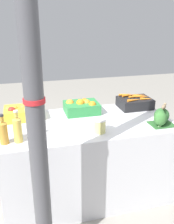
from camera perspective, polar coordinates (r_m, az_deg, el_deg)
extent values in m
plane|color=gray|center=(2.83, 0.00, -17.43)|extent=(10.00, 10.00, 0.00)
cube|color=silver|center=(2.60, 0.00, -10.44)|extent=(1.64, 0.85, 0.81)
cylinder|color=#4C4C51|center=(1.55, -11.65, -1.54)|extent=(0.12, 0.12, 2.35)
cylinder|color=red|center=(1.50, -11.98, 2.61)|extent=(0.13, 0.13, 0.03)
cube|color=gold|center=(2.56, -14.53, -0.22)|extent=(0.35, 0.28, 0.11)
sphere|color=red|center=(2.62, -11.91, 1.58)|extent=(0.07, 0.07, 0.07)
sphere|color=gold|center=(2.56, -14.30, 0.92)|extent=(0.08, 0.08, 0.08)
sphere|color=gold|center=(2.58, -13.78, 1.07)|extent=(0.07, 0.07, 0.07)
sphere|color=red|center=(2.51, -16.84, 0.36)|extent=(0.07, 0.07, 0.07)
sphere|color=gold|center=(2.46, -13.21, 0.43)|extent=(0.07, 0.07, 0.07)
sphere|color=gold|center=(2.57, -12.22, 1.27)|extent=(0.07, 0.07, 0.07)
sphere|color=gold|center=(2.55, -16.27, 0.70)|extent=(0.07, 0.07, 0.07)
sphere|color=gold|center=(2.55, -17.57, 0.57)|extent=(0.07, 0.07, 0.07)
sphere|color=gold|center=(2.45, -13.66, 0.20)|extent=(0.07, 0.07, 0.07)
cube|color=#2D8442|center=(2.62, -1.25, 0.99)|extent=(0.35, 0.28, 0.11)
sphere|color=orange|center=(2.59, -1.52, 2.02)|extent=(0.09, 0.09, 0.09)
sphere|color=orange|center=(2.62, -3.94, 1.99)|extent=(0.09, 0.09, 0.09)
sphere|color=orange|center=(2.63, -0.08, 2.02)|extent=(0.08, 0.08, 0.08)
sphere|color=orange|center=(2.67, -0.60, 2.45)|extent=(0.07, 0.07, 0.07)
sphere|color=orange|center=(2.55, 1.22, 1.64)|extent=(0.08, 0.08, 0.08)
cube|color=black|center=(2.81, 10.86, 2.06)|extent=(0.35, 0.28, 0.11)
cone|color=orange|center=(2.84, 8.74, 3.99)|extent=(0.15, 0.03, 0.03)
cone|color=orange|center=(2.86, 9.81, 3.80)|extent=(0.16, 0.05, 0.02)
cone|color=orange|center=(2.77, 13.41, 2.97)|extent=(0.13, 0.07, 0.03)
cone|color=orange|center=(2.86, 12.04, 3.79)|extent=(0.15, 0.05, 0.02)
cone|color=orange|center=(2.84, 12.53, 3.52)|extent=(0.15, 0.07, 0.03)
cone|color=orange|center=(2.85, 11.78, 3.59)|extent=(0.15, 0.04, 0.02)
cone|color=orange|center=(2.70, 10.76, 2.72)|extent=(0.16, 0.05, 0.03)
cone|color=orange|center=(2.83, 9.38, 3.82)|extent=(0.14, 0.04, 0.03)
cone|color=orange|center=(2.82, 10.96, 3.48)|extent=(0.15, 0.03, 0.03)
cone|color=orange|center=(2.87, 9.98, 3.85)|extent=(0.15, 0.04, 0.02)
cube|color=#2D602D|center=(2.45, 16.65, -2.68)|extent=(0.22, 0.18, 0.01)
ellipsoid|color=#2D602D|center=(2.46, 16.70, -0.70)|extent=(0.14, 0.14, 0.14)
cylinder|color=#B2C693|center=(2.48, 16.56, -1.96)|extent=(0.03, 0.03, 0.02)
ellipsoid|color=#2D602D|center=(2.39, 16.22, -1.29)|extent=(0.10, 0.10, 0.13)
cylinder|color=#B2C693|center=(2.41, 16.08, -2.56)|extent=(0.03, 0.03, 0.02)
ellipsoid|color=#387033|center=(2.36, 16.40, -1.42)|extent=(0.12, 0.12, 0.14)
cylinder|color=#B2C693|center=(2.38, 16.24, -2.87)|extent=(0.03, 0.03, 0.02)
cylinder|color=gold|center=(2.08, -18.52, -4.73)|extent=(0.07, 0.07, 0.17)
cone|color=gold|center=(2.04, -18.83, -2.30)|extent=(0.07, 0.07, 0.02)
cylinder|color=gold|center=(2.03, -18.93, -1.47)|extent=(0.03, 0.03, 0.04)
cylinder|color=#2D2D33|center=(2.02, -19.02, -0.74)|extent=(0.04, 0.04, 0.01)
cylinder|color=gold|center=(2.07, -15.55, -4.16)|extent=(0.07, 0.07, 0.19)
cone|color=gold|center=(2.03, -15.84, -1.40)|extent=(0.07, 0.07, 0.02)
cylinder|color=gold|center=(2.02, -15.93, -0.58)|extent=(0.03, 0.03, 0.04)
cylinder|color=silver|center=(2.01, -16.01, 0.15)|extent=(0.04, 0.04, 0.01)
cylinder|color=#D1CC75|center=(2.18, 2.95, -3.28)|extent=(0.10, 0.10, 0.11)
cylinder|color=white|center=(2.15, 2.98, -1.77)|extent=(0.11, 0.11, 0.01)
cube|color=#4C3D2D|center=(2.39, 17.11, 0.65)|extent=(0.02, 0.02, 0.01)
ellipsoid|color=#7A664C|center=(2.38, 17.17, 1.17)|extent=(0.08, 0.08, 0.04)
sphere|color=#897556|center=(2.42, 17.40, 1.74)|extent=(0.03, 0.03, 0.03)
cone|color=#4C3D28|center=(2.43, 17.46, 1.81)|extent=(0.02, 0.02, 0.01)
cube|color=#7A664C|center=(2.33, 16.90, 0.87)|extent=(0.04, 0.04, 0.01)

